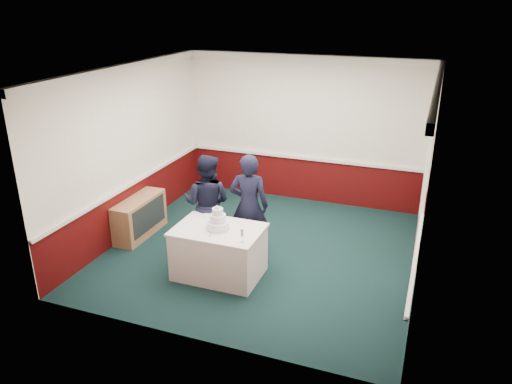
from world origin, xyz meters
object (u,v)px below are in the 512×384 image
(sideboard, at_px, (140,217))
(cake_knife, at_px, (211,234))
(cake_table, at_px, (219,252))
(champagne_flute, at_px, (242,233))
(person_woman, at_px, (249,206))
(wedding_cake, at_px, (218,222))
(person_man, at_px, (207,203))

(sideboard, distance_m, cake_knife, 2.16)
(cake_table, relative_size, champagne_flute, 6.44)
(person_woman, bearing_deg, champagne_flute, 95.48)
(cake_table, bearing_deg, cake_knife, -98.53)
(wedding_cake, distance_m, person_man, 0.90)
(champagne_flute, bearing_deg, sideboard, 156.27)
(champagne_flute, relative_size, person_man, 0.12)
(sideboard, distance_m, person_woman, 2.16)
(cake_knife, height_order, person_woman, person_woman)
(wedding_cake, height_order, champagne_flute, wedding_cake)
(cake_knife, bearing_deg, wedding_cake, 65.59)
(cake_table, distance_m, person_man, 1.00)
(sideboard, xyz_separation_m, champagne_flute, (2.41, -1.06, 0.58))
(sideboard, height_order, champagne_flute, champagne_flute)
(sideboard, distance_m, cake_table, 2.06)
(cake_knife, bearing_deg, person_woman, 61.84)
(sideboard, relative_size, champagne_flute, 5.85)
(wedding_cake, bearing_deg, cake_knife, -98.53)
(wedding_cake, height_order, cake_knife, wedding_cake)
(sideboard, bearing_deg, cake_table, -22.20)
(sideboard, height_order, person_man, person_man)
(cake_table, bearing_deg, person_woman, 76.80)
(champagne_flute, relative_size, person_woman, 0.12)
(sideboard, relative_size, cake_knife, 5.45)
(cake_knife, xyz_separation_m, person_woman, (0.22, 1.00, 0.08))
(cake_table, distance_m, wedding_cake, 0.50)
(wedding_cake, bearing_deg, person_woman, 76.80)
(cake_table, xyz_separation_m, person_man, (-0.53, 0.73, 0.44))
(champagne_flute, bearing_deg, cake_table, 150.75)
(cake_knife, height_order, champagne_flute, champagne_flute)
(wedding_cake, distance_m, person_woman, 0.82)
(sideboard, distance_m, champagne_flute, 2.69)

